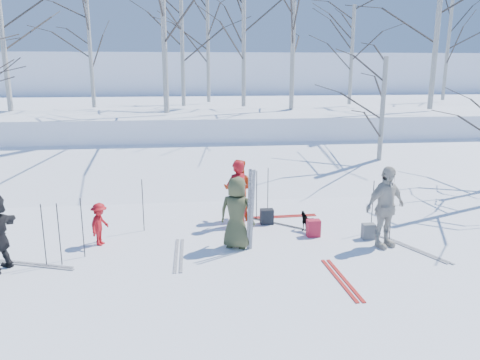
{
  "coord_description": "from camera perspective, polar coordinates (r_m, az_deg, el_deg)",
  "views": [
    {
      "loc": [
        -1.28,
        -9.76,
        4.06
      ],
      "look_at": [
        0.0,
        1.5,
        1.3
      ],
      "focal_mm": 35.0,
      "sensor_mm": 36.0,
      "label": 1
    }
  ],
  "objects": [
    {
      "name": "ground",
      "position": [
        10.65,
        0.92,
        -8.73
      ],
      "size": [
        120.0,
        120.0,
        0.0
      ],
      "primitive_type": "plane",
      "color": "white",
      "rests_on": "ground"
    },
    {
      "name": "snow_ramp",
      "position": [
        17.26,
        -2.07,
        0.58
      ],
      "size": [
        70.0,
        9.49,
        4.12
      ],
      "primitive_type": "cube",
      "rotation": [
        0.3,
        0.0,
        0.0
      ],
      "color": "white",
      "rests_on": "ground"
    },
    {
      "name": "snow_plateau",
      "position": [
        26.97,
        -3.76,
        7.13
      ],
      "size": [
        70.0,
        18.0,
        2.2
      ],
      "primitive_type": "cube",
      "color": "white",
      "rests_on": "ground"
    },
    {
      "name": "far_hill",
      "position": [
        47.82,
        -5.05,
        11.16
      ],
      "size": [
        90.0,
        30.0,
        6.0
      ],
      "primitive_type": "cube",
      "color": "white",
      "rests_on": "ground"
    },
    {
      "name": "skier_olive_center",
      "position": [
        10.63,
        -0.4,
        -4.0
      ],
      "size": [
        0.96,
        0.81,
        1.66
      ],
      "primitive_type": "imported",
      "rotation": [
        0.0,
        0.0,
        2.72
      ],
      "color": "#3F4429",
      "rests_on": "ground"
    },
    {
      "name": "skier_red_north",
      "position": [
        12.04,
        -0.36,
        -1.66
      ],
      "size": [
        0.76,
        0.68,
        1.74
      ],
      "primitive_type": "imported",
      "rotation": [
        0.0,
        0.0,
        3.68
      ],
      "color": "#A80F16",
      "rests_on": "ground"
    },
    {
      "name": "skier_redor_behind",
      "position": [
        12.63,
        -0.25,
        -1.16
      ],
      "size": [
        0.95,
        0.83,
        1.65
      ],
      "primitive_type": "imported",
      "rotation": [
        0.0,
        0.0,
        2.85
      ],
      "color": "#AF2D0D",
      "rests_on": "ground"
    },
    {
      "name": "skier_red_seated",
      "position": [
        11.35,
        -16.73,
        -5.17
      ],
      "size": [
        0.57,
        0.74,
        1.01
      ],
      "primitive_type": "imported",
      "rotation": [
        0.0,
        0.0,
        1.24
      ],
      "color": "#A80F16",
      "rests_on": "ground"
    },
    {
      "name": "skier_cream_east",
      "position": [
        11.14,
        17.28,
        -3.17
      ],
      "size": [
        1.2,
        0.85,
        1.9
      ],
      "primitive_type": "imported",
      "rotation": [
        0.0,
        0.0,
        0.4
      ],
      "color": "beige",
      "rests_on": "ground"
    },
    {
      "name": "dog",
      "position": [
        11.94,
        8.57,
        -5.09
      ],
      "size": [
        0.61,
        0.59,
        0.49
      ],
      "primitive_type": "imported",
      "rotation": [
        0.0,
        0.0,
        3.97
      ],
      "color": "black",
      "rests_on": "ground"
    },
    {
      "name": "upright_ski_left",
      "position": [
        10.43,
        1.13,
        -3.66
      ],
      "size": [
        0.1,
        0.16,
        1.9
      ],
      "primitive_type": "cube",
      "rotation": [
        0.07,
        0.0,
        0.19
      ],
      "color": "silver",
      "rests_on": "ground"
    },
    {
      "name": "upright_ski_right",
      "position": [
        10.4,
        1.49,
        -3.72
      ],
      "size": [
        0.12,
        0.23,
        1.89
      ],
      "primitive_type": "cube",
      "rotation": [
        0.1,
        0.0,
        0.24
      ],
      "color": "silver",
      "rests_on": "ground"
    },
    {
      "name": "ski_pair_a",
      "position": [
        11.46,
        20.51,
        -7.93
      ],
      "size": [
        1.59,
        2.05,
        0.02
      ],
      "primitive_type": null,
      "rotation": [
        0.0,
        0.0,
        0.41
      ],
      "color": "silver",
      "rests_on": "ground"
    },
    {
      "name": "ski_pair_b",
      "position": [
        9.54,
        12.27,
        -11.75
      ],
      "size": [
        0.37,
        1.92,
        0.02
      ],
      "primitive_type": null,
      "rotation": [
        0.0,
        0.0,
        0.04
      ],
      "color": "#B42019",
      "rests_on": "ground"
    },
    {
      "name": "ski_pair_c",
      "position": [
        10.55,
        -7.45,
        -9.02
      ],
      "size": [
        0.25,
        1.91,
        0.02
      ],
      "primitive_type": null,
      "rotation": [
        0.0,
        0.0,
        -0.01
      ],
      "color": "silver",
      "rests_on": "ground"
    },
    {
      "name": "ski_pair_d",
      "position": [
        10.88,
        -23.93,
        -9.41
      ],
      "size": [
        1.38,
        2.02,
        0.02
      ],
      "primitive_type": null,
      "rotation": [
        0.0,
        0.0,
        1.24
      ],
      "color": "silver",
      "rests_on": "ground"
    },
    {
      "name": "ski_pair_e",
      "position": [
        13.06,
        5.21,
        -4.44
      ],
      "size": [
        0.36,
        1.92,
        0.02
      ],
      "primitive_type": null,
      "rotation": [
        0.0,
        0.0,
        1.61
      ],
      "color": "#B42019",
      "rests_on": "ground"
    },
    {
      "name": "ski_pair_f",
      "position": [
        12.54,
        3.94,
        -5.19
      ],
      "size": [
        2.08,
        2.1,
        0.02
      ],
      "primitive_type": null,
      "rotation": [
        0.0,
        0.0,
        0.86
      ],
      "color": "silver",
      "rests_on": "ground"
    },
    {
      "name": "ski_pole_a",
      "position": [
        10.53,
        -22.83,
        -6.21
      ],
      "size": [
        0.02,
        0.02,
        1.34
      ],
      "primitive_type": "cylinder",
      "color": "black",
      "rests_on": "ground"
    },
    {
      "name": "ski_pole_b",
      "position": [
        11.99,
        -11.75,
        -3.04
      ],
      "size": [
        0.02,
        0.02,
        1.34
      ],
      "primitive_type": "cylinder",
      "color": "black",
      "rests_on": "ground"
    },
    {
      "name": "ski_pole_c",
      "position": [
        13.07,
        3.41,
        -1.37
      ],
      "size": [
        0.02,
        0.02,
        1.34
      ],
      "primitive_type": "cylinder",
      "color": "black",
      "rests_on": "ground"
    },
    {
      "name": "ski_pole_d",
      "position": [
        10.69,
        -18.65,
        -5.55
      ],
      "size": [
        0.02,
        0.02,
        1.34
      ],
      "primitive_type": "cylinder",
      "color": "black",
      "rests_on": "ground"
    },
    {
      "name": "ski_pole_e",
      "position": [
        11.48,
        17.93,
        -4.18
      ],
      "size": [
        0.02,
        0.02,
        1.34
      ],
      "primitive_type": "cylinder",
      "color": "black",
      "rests_on": "ground"
    },
    {
      "name": "ski_pole_f",
      "position": [
        12.05,
        15.83,
        -3.18
      ],
      "size": [
        0.02,
        0.02,
        1.34
      ],
      "primitive_type": "cylinder",
      "color": "black",
      "rests_on": "ground"
    },
    {
      "name": "ski_pole_g",
      "position": [
        10.45,
        -21.18,
        -6.21
      ],
      "size": [
        0.02,
        0.02,
        1.34
      ],
      "primitive_type": "cylinder",
      "color": "black",
      "rests_on": "ground"
    },
    {
      "name": "ski_pole_h",
      "position": [
        12.69,
        2.04,
        -1.82
      ],
      "size": [
        0.02,
        0.02,
        1.34
      ],
      "primitive_type": "cylinder",
      "color": "black",
      "rests_on": "ground"
    },
    {
      "name": "backpack_red",
      "position": [
        11.63,
        8.94,
        -5.82
      ],
      "size": [
        0.32,
        0.22,
        0.42
      ],
      "primitive_type": "cube",
      "color": "#AC1A2F",
      "rests_on": "ground"
    },
    {
      "name": "backpack_grey",
      "position": [
        11.75,
        15.38,
        -6.06
      ],
      "size": [
        0.3,
        0.2,
        0.38
      ],
      "primitive_type": "cube",
      "color": "#5A5D61",
      "rests_on": "ground"
    },
    {
      "name": "backpack_dark",
      "position": [
        12.4,
        3.29,
        -4.47
      ],
      "size": [
        0.34,
        0.24,
        0.4
      ],
      "primitive_type": "cube",
      "color": "black",
      "rests_on": "ground"
    },
    {
      "name": "birch_plateau_a",
      "position": [
        19.69,
        -9.36,
        19.6
      ],
      "size": [
        6.13,
        6.13,
        7.9
      ],
      "primitive_type": null,
      "color": "silver",
      "rests_on": "snow_plateau"
    },
    {
      "name": "birch_plateau_c",
      "position": [
        22.6,
        0.45,
        16.76
      ],
      "size": [
        4.9,
        4.9,
        6.15
      ],
      "primitive_type": null,
      "color": "silver",
      "rests_on": "snow_plateau"
    },
    {
      "name": "birch_plateau_d",
      "position": [
        22.92,
        -7.07,
        16.3
      ],
      "size": [
        4.72,
        4.72,
        5.89
      ],
      "primitive_type": null,
      "color": "silver",
      "rests_on": "snow_plateau"
    },
    {
      "name": "birch_plateau_e",
      "position": [
        25.58,
        -3.93,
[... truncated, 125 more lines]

